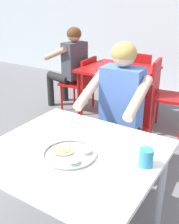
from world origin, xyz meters
TOP-DOWN VIEW (x-y plane):
  - table_foreground at (-0.00, 0.07)m, footprint 1.02×0.92m
  - thali_tray at (0.02, 0.01)m, footprint 0.32×0.32m
  - drinking_cup at (0.43, 0.15)m, footprint 0.08×0.08m
  - chair_foreground at (-0.09, 1.02)m, footprint 0.43×0.43m
  - diner_foreground at (-0.08, 0.80)m, footprint 0.51×0.57m
  - table_background_red at (-0.68, 2.03)m, footprint 0.91×0.82m
  - chair_red_left at (-1.29, 2.07)m, footprint 0.45×0.47m
  - chair_red_right at (-0.07, 2.07)m, footprint 0.48×0.45m
  - chair_red_far at (-0.63, 2.68)m, footprint 0.43×0.44m
  - patron_background at (-1.47, 2.05)m, footprint 0.60×0.56m

SIDE VIEW (x-z plane):
  - chair_red_left at x=-1.29m, z-range 0.07..0.86m
  - chair_red_far at x=-0.63m, z-range 0.06..0.90m
  - chair_foreground at x=-0.09m, z-range 0.07..0.95m
  - chair_red_right at x=-0.07m, z-range 0.07..0.96m
  - table_background_red at x=-0.68m, z-range 0.28..1.01m
  - table_foreground at x=0.00m, z-range 0.29..1.02m
  - patron_background at x=-1.47m, z-range 0.12..1.33m
  - thali_tray at x=0.02m, z-range 0.73..0.76m
  - diner_foreground at x=-0.08m, z-range 0.12..1.38m
  - drinking_cup at x=0.43m, z-range 0.73..0.84m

